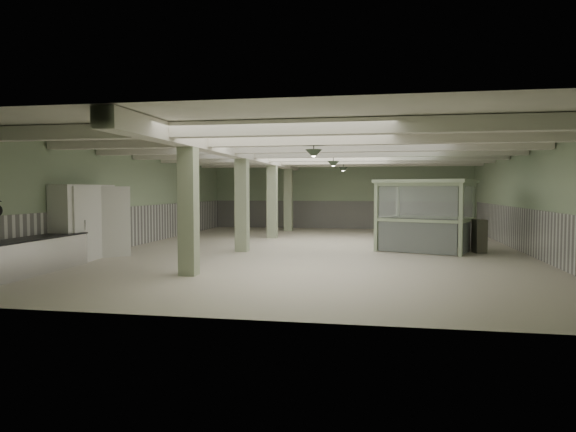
% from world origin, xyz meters
% --- Properties ---
extents(floor, '(20.00, 20.00, 0.00)m').
position_xyz_m(floor, '(0.00, 0.00, 0.00)').
color(floor, beige).
rests_on(floor, ground).
extents(ceiling, '(14.00, 20.00, 0.02)m').
position_xyz_m(ceiling, '(0.00, 0.00, 3.60)').
color(ceiling, white).
rests_on(ceiling, wall_back).
extents(wall_back, '(14.00, 0.02, 3.60)m').
position_xyz_m(wall_back, '(0.00, 10.00, 1.80)').
color(wall_back, '#8DA382').
rests_on(wall_back, floor).
extents(wall_front, '(14.00, 0.02, 3.60)m').
position_xyz_m(wall_front, '(0.00, -10.00, 1.80)').
color(wall_front, '#8DA382').
rests_on(wall_front, floor).
extents(wall_left, '(0.02, 20.00, 3.60)m').
position_xyz_m(wall_left, '(-7.00, 0.00, 1.80)').
color(wall_left, '#8DA382').
rests_on(wall_left, floor).
extents(wall_right, '(0.02, 20.00, 3.60)m').
position_xyz_m(wall_right, '(7.00, 0.00, 1.80)').
color(wall_right, '#8DA382').
rests_on(wall_right, floor).
extents(wainscot_left, '(0.05, 19.90, 1.50)m').
position_xyz_m(wainscot_left, '(-6.97, 0.00, 0.75)').
color(wainscot_left, silver).
rests_on(wainscot_left, floor).
extents(wainscot_right, '(0.05, 19.90, 1.50)m').
position_xyz_m(wainscot_right, '(6.97, 0.00, 0.75)').
color(wainscot_right, silver).
rests_on(wainscot_right, floor).
extents(wainscot_back, '(13.90, 0.05, 1.50)m').
position_xyz_m(wainscot_back, '(0.00, 9.97, 0.75)').
color(wainscot_back, silver).
rests_on(wainscot_back, floor).
extents(girder, '(0.45, 19.90, 0.40)m').
position_xyz_m(girder, '(-2.50, 0.00, 3.38)').
color(girder, silver).
rests_on(girder, ceiling).
extents(beam_a, '(13.90, 0.35, 0.32)m').
position_xyz_m(beam_a, '(0.00, -7.50, 3.42)').
color(beam_a, silver).
rests_on(beam_a, ceiling).
extents(beam_b, '(13.90, 0.35, 0.32)m').
position_xyz_m(beam_b, '(0.00, -5.00, 3.42)').
color(beam_b, silver).
rests_on(beam_b, ceiling).
extents(beam_c, '(13.90, 0.35, 0.32)m').
position_xyz_m(beam_c, '(0.00, -2.50, 3.42)').
color(beam_c, silver).
rests_on(beam_c, ceiling).
extents(beam_d, '(13.90, 0.35, 0.32)m').
position_xyz_m(beam_d, '(0.00, 0.00, 3.42)').
color(beam_d, silver).
rests_on(beam_d, ceiling).
extents(beam_e, '(13.90, 0.35, 0.32)m').
position_xyz_m(beam_e, '(0.00, 2.50, 3.42)').
color(beam_e, silver).
rests_on(beam_e, ceiling).
extents(beam_f, '(13.90, 0.35, 0.32)m').
position_xyz_m(beam_f, '(0.00, 5.00, 3.42)').
color(beam_f, silver).
rests_on(beam_f, ceiling).
extents(beam_g, '(13.90, 0.35, 0.32)m').
position_xyz_m(beam_g, '(0.00, 7.50, 3.42)').
color(beam_g, silver).
rests_on(beam_g, ceiling).
extents(column_a, '(0.42, 0.42, 3.60)m').
position_xyz_m(column_a, '(-2.50, -6.00, 1.80)').
color(column_a, '#9AA787').
rests_on(column_a, floor).
extents(column_b, '(0.42, 0.42, 3.60)m').
position_xyz_m(column_b, '(-2.50, -1.00, 1.80)').
color(column_b, '#9AA787').
rests_on(column_b, floor).
extents(column_c, '(0.42, 0.42, 3.60)m').
position_xyz_m(column_c, '(-2.50, 4.00, 1.80)').
color(column_c, '#9AA787').
rests_on(column_c, floor).
extents(column_d, '(0.42, 0.42, 3.60)m').
position_xyz_m(column_d, '(-2.50, 8.00, 1.80)').
color(column_d, '#9AA787').
rests_on(column_d, floor).
extents(pendant_front, '(0.44, 0.44, 0.22)m').
position_xyz_m(pendant_front, '(0.50, -5.00, 3.05)').
color(pendant_front, '#303E2E').
rests_on(pendant_front, ceiling).
extents(pendant_mid, '(0.44, 0.44, 0.22)m').
position_xyz_m(pendant_mid, '(0.50, 0.50, 3.05)').
color(pendant_mid, '#303E2E').
rests_on(pendant_mid, ceiling).
extents(pendant_back, '(0.44, 0.44, 0.22)m').
position_xyz_m(pendant_back, '(0.50, 5.50, 3.05)').
color(pendant_back, '#303E2E').
rests_on(pendant_back, ceiling).
extents(prep_counter, '(0.85, 4.83, 0.91)m').
position_xyz_m(prep_counter, '(-6.54, -7.00, 0.46)').
color(prep_counter, silver).
rests_on(prep_counter, floor).
extents(pitcher_near, '(0.19, 0.22, 0.28)m').
position_xyz_m(pitcher_near, '(-6.52, -4.96, 1.04)').
color(pitcher_near, silver).
rests_on(pitcher_near, prep_counter).
extents(walkin_cooler, '(1.17, 2.58, 2.37)m').
position_xyz_m(walkin_cooler, '(-6.62, -3.92, 1.18)').
color(walkin_cooler, white).
rests_on(walkin_cooler, floor).
extents(guard_booth, '(3.78, 3.49, 2.47)m').
position_xyz_m(guard_booth, '(3.78, 0.46, 1.69)').
color(guard_booth, '#A1B490').
rests_on(guard_booth, floor).
extents(filing_cabinet, '(0.46, 0.58, 1.13)m').
position_xyz_m(filing_cabinet, '(5.50, 0.08, 0.56)').
color(filing_cabinet, '#505143').
rests_on(filing_cabinet, floor).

